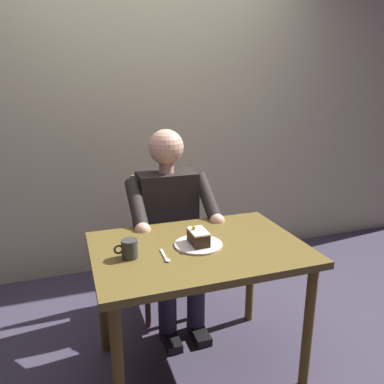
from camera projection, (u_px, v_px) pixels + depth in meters
ground_plane at (198, 366)px, 2.06m from camera, size 14.00×14.00×0.00m
cafe_rear_panel at (139, 81)px, 2.88m from camera, size 6.40×0.12×3.00m
dining_table at (199, 262)px, 1.89m from camera, size 1.04×0.72×0.72m
chair at (164, 235)px, 2.55m from camera, size 0.42×0.42×0.90m
seated_person at (171, 224)px, 2.35m from camera, size 0.53×0.58×1.22m
dessert_plate at (198, 245)px, 1.86m from camera, size 0.24×0.24×0.01m
cake_slice at (198, 237)px, 1.85m from camera, size 0.08×0.13×0.09m
coffee_cup at (129, 249)px, 1.72m from camera, size 0.11×0.08×0.09m
dessert_spoon at (166, 257)px, 1.73m from camera, size 0.03×0.14×0.01m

